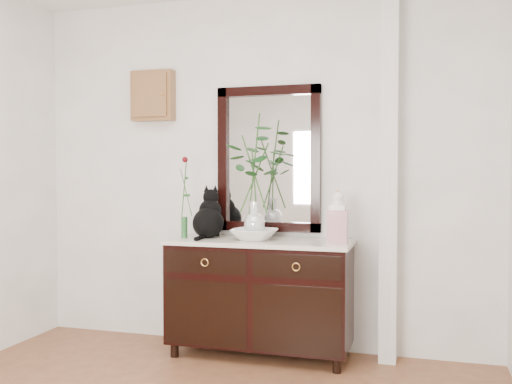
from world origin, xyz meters
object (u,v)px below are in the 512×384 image
(cat, at_px, (208,213))
(lotus_bowl, at_px, (254,234))
(sideboard, at_px, (260,291))
(ginger_jar, at_px, (338,217))

(cat, height_order, lotus_bowl, cat)
(sideboard, height_order, cat, cat)
(sideboard, bearing_deg, cat, 175.85)
(lotus_bowl, bearing_deg, ginger_jar, -3.15)
(sideboard, height_order, lotus_bowl, lotus_bowl)
(sideboard, bearing_deg, lotus_bowl, -148.70)
(cat, height_order, ginger_jar, cat)
(sideboard, bearing_deg, ginger_jar, -5.49)
(ginger_jar, bearing_deg, cat, 175.07)
(cat, xyz_separation_m, ginger_jar, (0.98, -0.08, -0.00))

